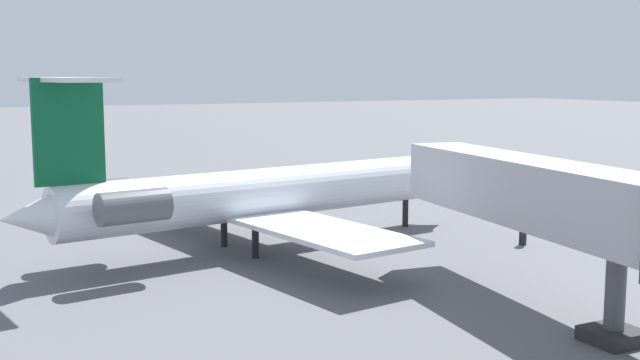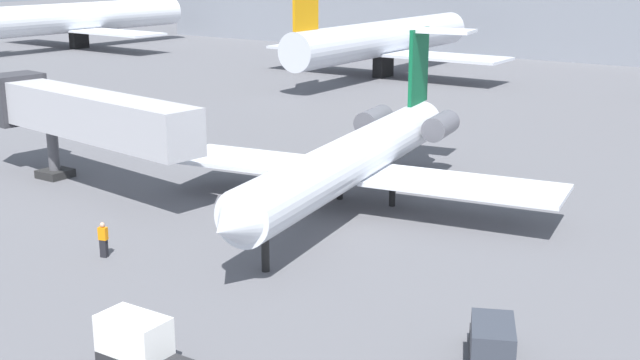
% 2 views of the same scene
% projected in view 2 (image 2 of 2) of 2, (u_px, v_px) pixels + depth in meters
% --- Properties ---
extents(ground_plane, '(400.00, 400.00, 0.10)m').
position_uv_depth(ground_plane, '(335.00, 232.00, 42.07)').
color(ground_plane, '#5B5B60').
extents(regional_jet, '(22.70, 27.55, 9.09)m').
position_uv_depth(regional_jet, '(359.00, 154.00, 45.21)').
color(regional_jet, silver).
rests_on(regional_jet, ground_plane).
extents(jet_bridge, '(18.72, 5.33, 6.17)m').
position_uv_depth(jet_bridge, '(76.00, 113.00, 49.19)').
color(jet_bridge, '#ADADB2').
rests_on(jet_bridge, ground_plane).
extents(ground_crew_marshaller, '(0.46, 0.36, 1.69)m').
position_uv_depth(ground_crew_marshaller, '(103.00, 239.00, 38.24)').
color(ground_crew_marshaller, black).
rests_on(ground_crew_marshaller, ground_plane).
extents(baggage_tug_lead, '(4.03, 1.48, 1.90)m').
position_uv_depth(baggage_tug_lead, '(142.00, 348.00, 27.69)').
color(baggage_tug_lead, '#262628').
rests_on(baggage_tug_lead, ground_plane).
extents(baggage_tug_trailing, '(2.93, 4.22, 1.90)m').
position_uv_depth(baggage_tug_trailing, '(491.00, 349.00, 27.68)').
color(baggage_tug_trailing, '#262628').
rests_on(baggage_tug_trailing, ground_plane).
extents(parked_airliner_west_end, '(32.39, 38.44, 13.75)m').
position_uv_depth(parked_airliner_west_end, '(76.00, 18.00, 123.51)').
color(parked_airliner_west_end, silver).
rests_on(parked_airliner_west_end, ground_plane).
extents(parked_airliner_west_mid, '(29.29, 34.86, 13.39)m').
position_uv_depth(parked_airliner_west_mid, '(383.00, 39.00, 94.21)').
color(parked_airliner_west_mid, silver).
rests_on(parked_airliner_west_mid, ground_plane).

